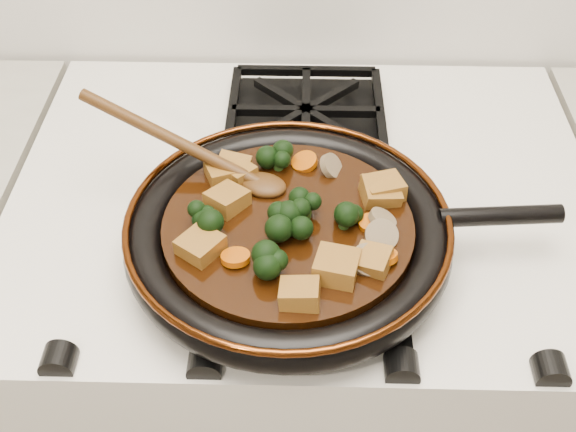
{
  "coord_description": "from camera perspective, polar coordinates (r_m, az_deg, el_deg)",
  "views": [
    {
      "loc": [
        -0.01,
        0.99,
        1.52
      ],
      "look_at": [
        -0.02,
        1.56,
        0.97
      ],
      "focal_mm": 45.0,
      "sensor_mm": 36.0,
      "label": 1
    }
  ],
  "objects": [
    {
      "name": "wooden_spoon",
      "position": [
        0.86,
        -6.14,
        4.54
      ],
      "size": [
        0.15,
        0.08,
        0.24
      ],
      "rotation": [
        0.0,
        0.0,
        2.79
      ],
      "color": "#492A0F",
      "rests_on": "braising_sauce"
    },
    {
      "name": "mushroom_slice_1",
      "position": [
        0.87,
        3.44,
        3.95
      ],
      "size": [
        0.04,
        0.04,
        0.03
      ],
      "primitive_type": "cylinder",
      "rotation": [
        0.85,
        0.0,
        1.23
      ],
      "color": "#7A6546",
      "rests_on": "braising_sauce"
    },
    {
      "name": "broccoli_floret_3",
      "position": [
        0.8,
        4.48,
        -0.45
      ],
      "size": [
        0.08,
        0.08,
        0.07
      ],
      "primitive_type": null,
      "rotation": [
        -0.17,
        -0.24,
        2.71
      ],
      "color": "black",
      "rests_on": "braising_sauce"
    },
    {
      "name": "braising_sauce",
      "position": [
        0.81,
        -0.0,
        -1.07
      ],
      "size": [
        0.28,
        0.28,
        0.02
      ],
      "primitive_type": "cylinder",
      "color": "black",
      "rests_on": "skillet"
    },
    {
      "name": "tofu_cube_4",
      "position": [
        0.86,
        -5.04,
        3.48
      ],
      "size": [
        0.05,
        0.05,
        0.02
      ],
      "primitive_type": "cube",
      "rotation": [
        0.03,
        0.05,
        1.97
      ],
      "color": "#916121",
      "rests_on": "braising_sauce"
    },
    {
      "name": "mushroom_slice_3",
      "position": [
        0.81,
        7.46,
        -0.26
      ],
      "size": [
        0.04,
        0.04,
        0.02
      ],
      "primitive_type": "cylinder",
      "rotation": [
        0.47,
        0.0,
        1.84
      ],
      "color": "#7A6546",
      "rests_on": "braising_sauce"
    },
    {
      "name": "tofu_cube_0",
      "position": [
        0.73,
        0.93,
        -6.21
      ],
      "size": [
        0.04,
        0.04,
        0.03
      ],
      "primitive_type": "cube",
      "rotation": [
        0.12,
        0.1,
        3.1
      ],
      "color": "#916121",
      "rests_on": "braising_sauce"
    },
    {
      "name": "tofu_cube_1",
      "position": [
        0.78,
        -6.92,
        -2.37
      ],
      "size": [
        0.06,
        0.06,
        0.02
      ],
      "primitive_type": "cube",
      "rotation": [
        0.0,
        0.02,
        2.51
      ],
      "color": "#916121",
      "rests_on": "braising_sauce"
    },
    {
      "name": "carrot_coin_0",
      "position": [
        0.77,
        7.59,
        -3.24
      ],
      "size": [
        0.03,
        0.03,
        0.02
      ],
      "primitive_type": "cylinder",
      "rotation": [
        -0.32,
        -0.18,
        0.0
      ],
      "color": "#BD4F05",
      "rests_on": "braising_sauce"
    },
    {
      "name": "tofu_cube_5",
      "position": [
        0.76,
        6.7,
        -3.54
      ],
      "size": [
        0.05,
        0.05,
        0.03
      ],
      "primitive_type": "cube",
      "rotation": [
        -0.1,
        0.11,
        2.75
      ],
      "color": "#916121",
      "rests_on": "braising_sauce"
    },
    {
      "name": "mushroom_slice_2",
      "position": [
        0.79,
        7.39,
        -1.52
      ],
      "size": [
        0.04,
        0.04,
        0.03
      ],
      "primitive_type": "cylinder",
      "rotation": [
        0.64,
        0.0,
        0.1
      ],
      "color": "#7A6546",
      "rests_on": "braising_sauce"
    },
    {
      "name": "skillet",
      "position": [
        0.82,
        0.13,
        -1.32
      ],
      "size": [
        0.5,
        0.37,
        0.05
      ],
      "rotation": [
        0.0,
        0.0,
        0.08
      ],
      "color": "black",
      "rests_on": "burner_grate_front"
    },
    {
      "name": "broccoli_floret_4",
      "position": [
        0.81,
        1.47,
        0.56
      ],
      "size": [
        0.06,
        0.06,
        0.06
      ],
      "primitive_type": null,
      "rotation": [
        0.13,
        0.02,
        0.07
      ],
      "color": "black",
      "rests_on": "braising_sauce"
    },
    {
      "name": "stove",
      "position": [
        1.28,
        1.02,
        -13.03
      ],
      "size": [
        0.76,
        0.6,
        0.9
      ],
      "primitive_type": "cube",
      "color": "white",
      "rests_on": "ground"
    },
    {
      "name": "tofu_cube_2",
      "position": [
        0.86,
        -3.91,
        3.43
      ],
      "size": [
        0.05,
        0.05,
        0.02
      ],
      "primitive_type": "cube",
      "rotation": [
        -0.01,
        0.06,
        2.33
      ],
      "color": "#916121",
      "rests_on": "braising_sauce"
    },
    {
      "name": "broccoli_floret_1",
      "position": [
        0.79,
        0.16,
        -0.88
      ],
      "size": [
        0.08,
        0.09,
        0.05
      ],
      "primitive_type": null,
      "rotation": [
        -0.04,
        0.05,
        0.91
      ],
      "color": "black",
      "rests_on": "braising_sauce"
    },
    {
      "name": "burner_grate_front",
      "position": [
        0.83,
        1.3,
        -3.45
      ],
      "size": [
        0.23,
        0.23,
        0.03
      ],
      "primitive_type": null,
      "color": "black",
      "rests_on": "stove"
    },
    {
      "name": "tofu_cube_7",
      "position": [
        0.83,
        -4.82,
        1.29
      ],
      "size": [
        0.06,
        0.06,
        0.03
      ],
      "primitive_type": "cube",
      "rotation": [
        0.1,
        0.1,
        2.44
      ],
      "color": "#916121",
      "rests_on": "braising_sauce"
    },
    {
      "name": "tofu_cube_3",
      "position": [
        0.87,
        -4.38,
        3.77
      ],
      "size": [
        0.05,
        0.04,
        0.03
      ],
      "primitive_type": "cube",
      "rotation": [
        0.1,
        -0.11,
        1.37
      ],
      "color": "#916121",
      "rests_on": "braising_sauce"
    },
    {
      "name": "carrot_coin_1",
      "position": [
        0.8,
        6.53,
        -0.58
      ],
      "size": [
        0.03,
        0.03,
        0.01
      ],
      "primitive_type": "cylinder",
      "rotation": [
        0.09,
        -0.07,
        0.0
      ],
      "color": "#BD4F05",
      "rests_on": "braising_sauce"
    },
    {
      "name": "carrot_coin_3",
      "position": [
        0.76,
        -4.17,
        -3.28
      ],
      "size": [
        0.03,
        0.03,
        0.01
      ],
      "primitive_type": "cylinder",
      "rotation": [
        -0.2,
        -0.04,
        0.0
      ],
      "color": "#BD4F05",
      "rests_on": "braising_sauce"
    },
    {
      "name": "broccoli_floret_0",
      "position": [
        0.8,
        -6.86,
        -0.39
      ],
      "size": [
        0.08,
        0.09,
        0.06
      ],
      "primitive_type": null,
      "rotation": [
        -0.1,
        0.18,
        0.51
      ],
      "color": "black",
      "rests_on": "braising_sauce"
    },
    {
      "name": "burner_grate_back",
      "position": [
        1.04,
        1.42,
        7.92
      ],
      "size": [
        0.23,
        0.23,
        0.03
      ],
      "primitive_type": null,
      "color": "black",
      "rests_on": "stove"
    },
    {
      "name": "carrot_coin_2",
      "position": [
        0.88,
        1.32,
        4.29
      ],
      "size": [
        0.03,
        0.03,
        0.02
      ],
      "primitive_type": "cylinder",
      "rotation": [
        0.16,
        -0.3,
        0.0
      ],
      "color": "#BD4F05",
      "rests_on": "braising_sauce"
    },
    {
      "name": "broccoli_floret_5",
      "position": [
        0.87,
        -0.75,
        4.26
      ],
      "size": [
        0.08,
        0.08,
        0.05
      ],
      "primitive_type": null,
      "rotation": [
        0.08,
        -0.0,
        0.75
      ],
      "color": "black",
      "rests_on": "braising_sauce"
    },
    {
      "name": "tofu_cube_8",
      "position": [
        0.84,
        7.53,
        2.14
      ],
      "size": [
        0.05,
        0.05,
        0.03
      ],
      "primitive_type": "cube",
      "rotation": [
        -0.07,
        0.01,
        0.31
      ],
      "color": "#916121",
      "rests_on": "braising_sauce"
    },
    {
      "name": "mushroom_slice_0",
      "position": [
        0.76,
        6.31,
        -3.51
      ],
      "size": [
        0.05,
        0.05,
        0.02
      ],
      "primitive_type": "cylinder",
      "rotation": [
        0.44,
        0.0,
        0.53
      ],
      "color": "#7A6546",
      "rests_on": "braising_sauce"
    },
    {
      "name": "tofu_cube_9",
      "position": [
        0.75,
        3.84,
        -4.03
      ],
      "size": [
        0.05,
        0.06,
        0.03
      ],
      "primitive_type": "cube",
      "rotation": [
        0.11,
        -0.0,
        2.92
      ],
      "color": "#916121",
      "rests_on": "braising_sauce"
    },
    {
      "name": "tofu_cube_6",
      "position": [
        0.84,
        7.32,
        1.83
      ],
      "size": [
        0.05,
        0.05,
        0.03
      ],
      "primitive_type": "cube",
      "rotation": [
        0.1,
        0.11,
        0.16
      ],
      "color": "#916121",
      "rests_on": "braising_sauce"
    },
    {
      "name": "broccoli_floret_2",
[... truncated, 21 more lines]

